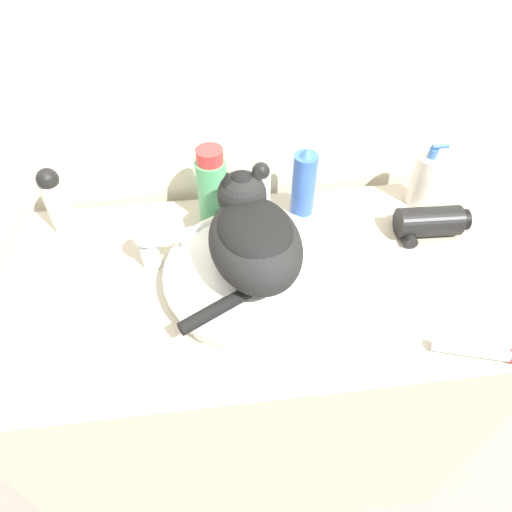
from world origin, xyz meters
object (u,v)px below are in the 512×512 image
at_px(lotion_bottle_white, 57,201).
at_px(hair_dryer, 428,222).
at_px(faucet, 152,242).
at_px(cat, 253,235).
at_px(deodorant_stick, 261,190).
at_px(mouthwash_bottle, 212,187).
at_px(cream_tube, 476,351).
at_px(soap_pump_bottle, 424,179).
at_px(spray_bottle_trigger, 304,183).

xyz_separation_m(lotion_bottle_white, hair_dryer, (0.90, -0.12, -0.06)).
xyz_separation_m(faucet, hair_dryer, (0.67, 0.03, -0.04)).
bearing_deg(cat, lotion_bottle_white, 54.91).
relative_size(cat, deodorant_stick, 2.06).
xyz_separation_m(cat, deodorant_stick, (0.05, 0.22, -0.06)).
bearing_deg(lotion_bottle_white, mouthwash_bottle, 0.00).
bearing_deg(deodorant_stick, cat, -101.57).
height_order(cream_tube, hair_dryer, hair_dryer).
distance_m(cat, soap_pump_bottle, 0.53).
bearing_deg(mouthwash_bottle, cream_tube, -43.98).
distance_m(deodorant_stick, lotion_bottle_white, 0.50).
height_order(lotion_bottle_white, hair_dryer, lotion_bottle_white).
xyz_separation_m(spray_bottle_trigger, cream_tube, (0.26, -0.47, -0.08)).
bearing_deg(faucet, spray_bottle_trigger, 42.46).
height_order(soap_pump_bottle, lotion_bottle_white, lotion_bottle_white).
relative_size(soap_pump_bottle, cream_tube, 1.06).
height_order(spray_bottle_trigger, cream_tube, spray_bottle_trigger).
bearing_deg(cat, deodorant_stick, -20.30).
bearing_deg(soap_pump_bottle, cat, -154.91).
distance_m(faucet, spray_bottle_trigger, 0.41).
bearing_deg(hair_dryer, spray_bottle_trigger, 159.75).
height_order(cat, lotion_bottle_white, cat).
height_order(cat, faucet, cat).
distance_m(deodorant_stick, cream_tube, 0.60).
xyz_separation_m(soap_pump_bottle, mouthwash_bottle, (-0.55, 0.00, 0.03)).
bearing_deg(cat, hair_dryer, -86.05).
bearing_deg(spray_bottle_trigger, deodorant_stick, 180.00).
distance_m(faucet, hair_dryer, 0.67).
bearing_deg(faucet, hair_dryer, 22.97).
relative_size(spray_bottle_trigger, hair_dryer, 1.09).
bearing_deg(deodorant_stick, mouthwash_bottle, 180.00).
xyz_separation_m(deodorant_stick, hair_dryer, (0.40, -0.12, -0.04)).
bearing_deg(soap_pump_bottle, deodorant_stick, 180.00).
bearing_deg(faucet, cream_tube, -6.42).
height_order(spray_bottle_trigger, hair_dryer, spray_bottle_trigger).
bearing_deg(deodorant_stick, hair_dryer, -16.89).
height_order(cat, mouthwash_bottle, cat).
relative_size(deodorant_stick, cream_tube, 0.95).
distance_m(faucet, lotion_bottle_white, 0.28).
bearing_deg(faucet, soap_pump_bottle, 32.71).
xyz_separation_m(cat, lotion_bottle_white, (-0.45, 0.22, -0.05)).
xyz_separation_m(cat, spray_bottle_trigger, (0.16, 0.22, -0.05)).
distance_m(soap_pump_bottle, mouthwash_bottle, 0.55).
xyz_separation_m(cat, hair_dryer, (0.45, 0.10, -0.11)).
xyz_separation_m(soap_pump_bottle, spray_bottle_trigger, (-0.32, 0.00, 0.02)).
bearing_deg(soap_pump_bottle, spray_bottle_trigger, 180.00).
relative_size(mouthwash_bottle, hair_dryer, 1.17).
xyz_separation_m(faucet, spray_bottle_trigger, (0.38, 0.15, 0.01)).
distance_m(soap_pump_bottle, hair_dryer, 0.13).
xyz_separation_m(mouthwash_bottle, cream_tube, (0.49, -0.47, -0.09)).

